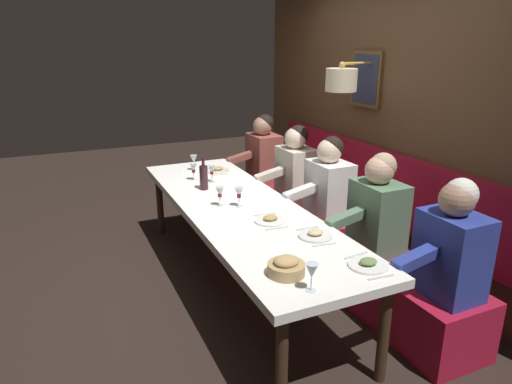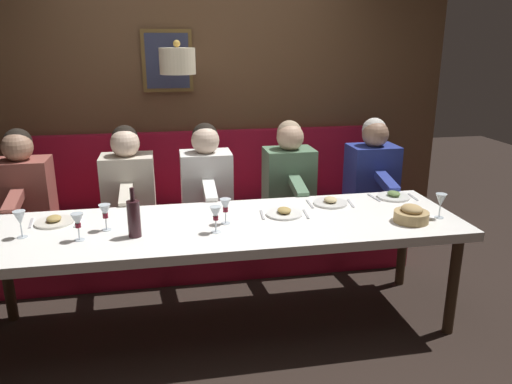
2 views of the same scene
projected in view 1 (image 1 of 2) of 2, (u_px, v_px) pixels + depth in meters
name	position (u px, v px, depth m)	size (l,w,h in m)	color
ground_plane	(240.00, 285.00, 3.98)	(12.00, 12.00, 0.00)	black
dining_table	(239.00, 212.00, 3.76)	(0.90, 3.08, 0.74)	white
banquette_bench	(328.00, 244.00, 4.26)	(0.52, 3.28, 0.45)	maroon
back_wall_panel	(387.00, 118.00, 4.13)	(0.59, 4.48, 2.90)	brown
diner_nearest	(452.00, 243.00, 2.87)	(0.60, 0.40, 0.79)	#283893
diner_near	(378.00, 207.00, 3.50)	(0.60, 0.40, 0.79)	#567A5B
diner_middle	(329.00, 183.00, 4.09)	(0.60, 0.40, 0.79)	white
diner_far	(296.00, 167.00, 4.62)	(0.60, 0.40, 0.79)	beige
diner_farthest	(263.00, 151.00, 5.28)	(0.60, 0.40, 0.79)	#934C42
place_setting_0	(316.00, 235.00, 3.15)	(0.24, 0.32, 0.05)	silver
place_setting_1	(218.00, 170.00, 4.73)	(0.24, 0.33, 0.05)	silver
place_setting_2	(368.00, 264.00, 2.73)	(0.24, 0.32, 0.05)	white
place_setting_3	(270.00, 220.00, 3.41)	(0.24, 0.32, 0.05)	white
wine_glass_0	(239.00, 193.00, 3.69)	(0.07, 0.07, 0.16)	silver
wine_glass_1	(220.00, 193.00, 3.71)	(0.07, 0.07, 0.16)	silver
wine_glass_2	(193.00, 169.00, 4.40)	(0.07, 0.07, 0.16)	silver
wine_glass_3	(312.00, 272.00, 2.43)	(0.07, 0.07, 0.16)	silver
wine_glass_4	(194.00, 160.00, 4.73)	(0.07, 0.07, 0.16)	silver
wine_glass_5	(212.00, 171.00, 4.34)	(0.07, 0.07, 0.16)	silver
wine_bottle	(204.00, 177.00, 4.13)	(0.08, 0.08, 0.30)	#33191E
bread_bowl	(286.00, 267.00, 2.63)	(0.22, 0.22, 0.12)	tan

